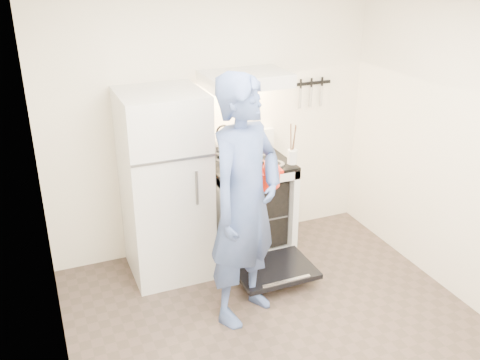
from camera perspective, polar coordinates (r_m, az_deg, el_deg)
name	(u,v)px	position (r m, az deg, el deg)	size (l,w,h in m)	color
floor	(297,349)	(4.24, 6.05, -17.53)	(3.60, 3.60, 0.00)	#4E3E36
back_wall	(213,124)	(5.09, -2.92, 6.00)	(3.20, 0.02, 2.50)	white
refrigerator	(165,186)	(4.76, -7.99, -0.62)	(0.70, 0.70, 1.70)	silver
stove_body	(248,209)	(5.18, 0.87, -3.07)	(0.76, 0.65, 0.92)	silver
cooktop	(248,163)	(4.99, 0.90, 1.82)	(0.76, 0.65, 0.03)	black
backsplash	(237,142)	(5.19, -0.33, 4.07)	(0.76, 0.07, 0.20)	silver
oven_door	(274,269)	(4.88, 3.63, -9.49)	(0.70, 0.54, 0.04)	black
oven_rack	(248,210)	(5.19, 0.87, -3.27)	(0.60, 0.52, 0.01)	slate
range_hood	(246,79)	(4.82, 0.60, 10.72)	(0.76, 0.50, 0.12)	silver
knife_strip	(313,83)	(5.42, 7.74, 10.21)	(0.40, 0.02, 0.03)	black
pizza_stone	(249,211)	(5.15, 0.96, -3.32)	(0.30, 0.30, 0.02)	#8E6D53
tea_kettle	(223,141)	(5.06, -1.81, 4.20)	(0.26, 0.21, 0.31)	#B8B8BD
utensil_jar	(292,157)	(4.86, 5.59, 2.50)	(0.09, 0.09, 0.13)	silver
person	(245,203)	(4.06, 0.54, -2.49)	(0.73, 0.48, 2.00)	navy
dutch_oven	(262,176)	(4.29, 2.31, 0.39)	(0.37, 0.30, 0.24)	red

